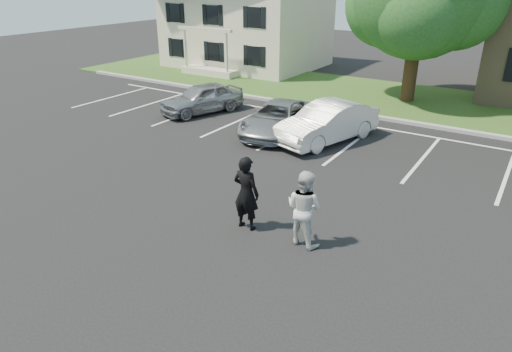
{
  "coord_description": "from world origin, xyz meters",
  "views": [
    {
      "loc": [
        6.11,
        -8.46,
        6.28
      ],
      "look_at": [
        0.0,
        1.0,
        1.25
      ],
      "focal_mm": 32.0,
      "sensor_mm": 36.0,
      "label": 1
    }
  ],
  "objects_px": {
    "car_white_sedan": "(327,123)",
    "car_silver_west": "(202,98)",
    "man_black_suit": "(246,193)",
    "house": "(247,11)",
    "car_silver_minivan": "(278,118)",
    "man_white_shirt": "(304,208)"
  },
  "relations": [
    {
      "from": "car_white_sedan",
      "to": "car_silver_west",
      "type": "bearing_deg",
      "value": -167.51
    },
    {
      "from": "man_black_suit",
      "to": "car_white_sedan",
      "type": "height_order",
      "value": "man_black_suit"
    },
    {
      "from": "man_black_suit",
      "to": "car_silver_west",
      "type": "bearing_deg",
      "value": -45.85
    },
    {
      "from": "man_white_shirt",
      "to": "car_white_sedan",
      "type": "xyz_separation_m",
      "value": [
        -2.75,
        7.35,
        -0.21
      ]
    },
    {
      "from": "house",
      "to": "man_black_suit",
      "type": "xyz_separation_m",
      "value": [
        13.1,
        -19.6,
        -2.81
      ]
    },
    {
      "from": "man_white_shirt",
      "to": "car_white_sedan",
      "type": "bearing_deg",
      "value": -61.55
    },
    {
      "from": "car_silver_west",
      "to": "car_white_sedan",
      "type": "height_order",
      "value": "car_white_sedan"
    },
    {
      "from": "house",
      "to": "man_white_shirt",
      "type": "distance_m",
      "value": 24.57
    },
    {
      "from": "man_white_shirt",
      "to": "car_silver_west",
      "type": "xyz_separation_m",
      "value": [
        -9.62,
        7.88,
        -0.28
      ]
    },
    {
      "from": "man_white_shirt",
      "to": "car_white_sedan",
      "type": "distance_m",
      "value": 7.85
    },
    {
      "from": "man_black_suit",
      "to": "car_white_sedan",
      "type": "xyz_separation_m",
      "value": [
        -1.13,
        7.49,
        -0.24
      ]
    },
    {
      "from": "car_silver_west",
      "to": "car_white_sedan",
      "type": "bearing_deg",
      "value": 15.14
    },
    {
      "from": "man_black_suit",
      "to": "car_silver_west",
      "type": "height_order",
      "value": "man_black_suit"
    },
    {
      "from": "house",
      "to": "man_black_suit",
      "type": "height_order",
      "value": "house"
    },
    {
      "from": "man_white_shirt",
      "to": "car_white_sedan",
      "type": "relative_size",
      "value": 0.42
    },
    {
      "from": "house",
      "to": "man_white_shirt",
      "type": "relative_size",
      "value": 5.21
    },
    {
      "from": "car_silver_west",
      "to": "car_white_sedan",
      "type": "xyz_separation_m",
      "value": [
        6.87,
        -0.53,
        0.07
      ]
    },
    {
      "from": "man_black_suit",
      "to": "man_white_shirt",
      "type": "distance_m",
      "value": 1.63
    },
    {
      "from": "man_white_shirt",
      "to": "car_silver_west",
      "type": "height_order",
      "value": "man_white_shirt"
    },
    {
      "from": "house",
      "to": "car_silver_minivan",
      "type": "bearing_deg",
      "value": -51.52
    },
    {
      "from": "car_silver_minivan",
      "to": "car_white_sedan",
      "type": "xyz_separation_m",
      "value": [
        2.2,
        0.19,
        0.12
      ]
    },
    {
      "from": "man_black_suit",
      "to": "car_silver_minivan",
      "type": "relative_size",
      "value": 0.43
    }
  ]
}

